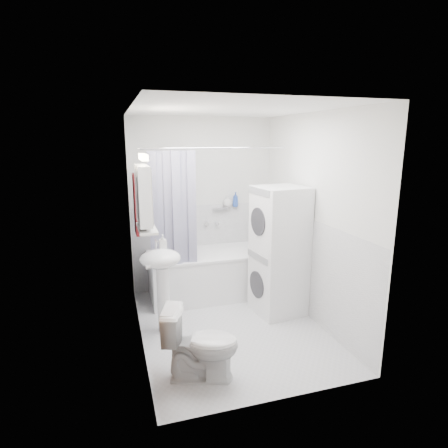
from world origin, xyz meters
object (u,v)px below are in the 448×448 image
object	(u,v)px
sink	(161,271)
toilet	(201,344)
washer_dryer	(279,251)
bathtub	(210,272)

from	to	relation	value
sink	toilet	bearing A→B (deg)	-77.33
washer_dryer	toilet	size ratio (longest dim) A/B	2.33
washer_dryer	sink	bearing A→B (deg)	176.79
sink	washer_dryer	world-z (taller)	washer_dryer
bathtub	washer_dryer	bearing A→B (deg)	-46.37
washer_dryer	toilet	distance (m)	1.66
toilet	washer_dryer	bearing A→B (deg)	-30.98
sink	washer_dryer	xyz separation A→B (m)	(1.43, 0.08, 0.08)
sink	toilet	size ratio (longest dim) A/B	1.55
bathtub	washer_dryer	size ratio (longest dim) A/B	1.04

